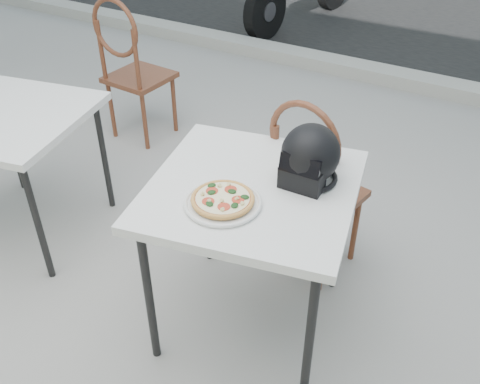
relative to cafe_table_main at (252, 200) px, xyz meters
The scene contains 9 objects.
ground 0.90m from the cafe_table_main, 162.04° to the left, with size 80.00×80.00×0.00m, color #A09D98.
curb 3.27m from the cafe_table_main, 98.92° to the left, with size 30.00×0.25×0.12m, color #A09F96.
cafe_table_main is the anchor object (origin of this frame).
plate 0.20m from the cafe_table_main, 101.82° to the right, with size 0.38×0.38×0.02m.
pizza 0.21m from the cafe_table_main, 101.82° to the right, with size 0.28×0.28×0.03m.
helmet 0.30m from the cafe_table_main, 40.14° to the left, with size 0.25×0.26×0.25m.
cafe_chair_main 0.50m from the cafe_table_main, 80.32° to the left, with size 0.47×0.47×1.06m.
cafe_table_side 1.49m from the cafe_table_main, behind, with size 0.97×0.97×0.78m.
cafe_chair_side 2.01m from the cafe_table_main, 144.93° to the left, with size 0.45×0.45×1.10m.
Camera 1 is at (1.37, -1.77, 2.09)m, focal length 40.00 mm.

